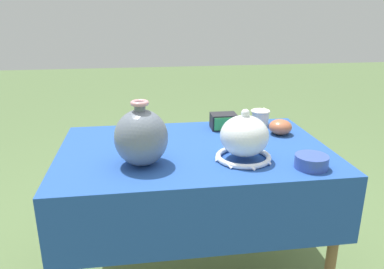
# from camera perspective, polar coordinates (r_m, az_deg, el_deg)

# --- Properties ---
(display_table) EXTENTS (1.19, 0.77, 0.70)m
(display_table) POSITION_cam_1_polar(r_m,az_deg,el_deg) (1.67, 0.43, -4.53)
(display_table) COLOR olive
(display_table) RESTS_ON ground_plane
(vase_tall_bulbous) EXTENTS (0.21, 0.21, 0.26)m
(vase_tall_bulbous) POSITION_cam_1_polar(r_m,az_deg,el_deg) (1.47, -7.75, -0.41)
(vase_tall_bulbous) COLOR slate
(vase_tall_bulbous) RESTS_ON display_table
(vase_dome_bell) EXTENTS (0.24, 0.24, 0.22)m
(vase_dome_bell) POSITION_cam_1_polar(r_m,az_deg,el_deg) (1.53, 7.96, -0.69)
(vase_dome_bell) COLOR white
(vase_dome_bell) RESTS_ON display_table
(mosaic_tile_box) EXTENTS (0.13, 0.10, 0.08)m
(mosaic_tile_box) POSITION_cam_1_polar(r_m,az_deg,el_deg) (1.92, 4.82, 2.03)
(mosaic_tile_box) COLOR #232328
(mosaic_tile_box) RESTS_ON display_table
(bowl_shallow_terracotta) EXTENTS (0.11, 0.11, 0.07)m
(bowl_shallow_terracotta) POSITION_cam_1_polar(r_m,az_deg,el_deg) (1.88, 13.31, 1.13)
(bowl_shallow_terracotta) COLOR #BC6642
(bowl_shallow_terracotta) RESTS_ON display_table
(cup_wide_ivory) EXTENTS (0.10, 0.10, 0.08)m
(cup_wide_ivory) POSITION_cam_1_polar(r_m,az_deg,el_deg) (2.01, 10.35, 2.67)
(cup_wide_ivory) COLOR white
(cup_wide_ivory) RESTS_ON display_table
(pot_squat_cobalt) EXTENTS (0.13, 0.13, 0.05)m
(pot_squat_cobalt) POSITION_cam_1_polar(r_m,az_deg,el_deg) (1.53, 17.73, -3.96)
(pot_squat_cobalt) COLOR #3851A8
(pot_squat_cobalt) RESTS_ON display_table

